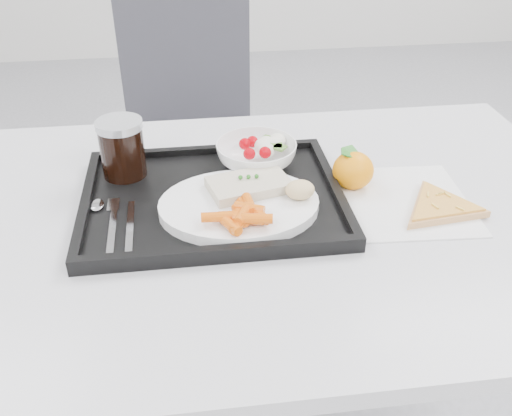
# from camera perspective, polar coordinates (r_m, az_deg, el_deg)

# --- Properties ---
(table) EXTENTS (1.20, 0.80, 0.75)m
(table) POSITION_cam_1_polar(r_m,az_deg,el_deg) (1.03, 1.16, -3.31)
(table) COLOR #AEAEB0
(table) RESTS_ON ground
(chair) EXTENTS (0.47, 0.47, 0.93)m
(chair) POSITION_cam_1_polar(r_m,az_deg,el_deg) (1.87, -6.72, 8.98)
(chair) COLOR #393940
(chair) RESTS_ON ground
(tray) EXTENTS (0.45, 0.35, 0.03)m
(tray) POSITION_cam_1_polar(r_m,az_deg,el_deg) (1.01, -4.34, 0.92)
(tray) COLOR black
(tray) RESTS_ON table
(dinner_plate) EXTENTS (0.27, 0.27, 0.02)m
(dinner_plate) POSITION_cam_1_polar(r_m,az_deg,el_deg) (0.96, -1.71, 0.25)
(dinner_plate) COLOR white
(dinner_plate) RESTS_ON tray
(fish_fillet) EXTENTS (0.15, 0.11, 0.03)m
(fish_fillet) POSITION_cam_1_polar(r_m,az_deg,el_deg) (0.98, -0.71, 2.35)
(fish_fillet) COLOR beige
(fish_fillet) RESTS_ON dinner_plate
(bread_roll) EXTENTS (0.06, 0.05, 0.03)m
(bread_roll) POSITION_cam_1_polar(r_m,az_deg,el_deg) (0.96, 4.42, 1.83)
(bread_roll) COLOR tan
(bread_roll) RESTS_ON dinner_plate
(salad_bowl) EXTENTS (0.15, 0.15, 0.05)m
(salad_bowl) POSITION_cam_1_polar(r_m,az_deg,el_deg) (1.08, 0.03, 5.36)
(salad_bowl) COLOR white
(salad_bowl) RESTS_ON tray
(cola_glass) EXTENTS (0.08, 0.08, 0.11)m
(cola_glass) POSITION_cam_1_polar(r_m,az_deg,el_deg) (1.07, -13.26, 5.93)
(cola_glass) COLOR black
(cola_glass) RESTS_ON tray
(cutlery) EXTENTS (0.08, 0.17, 0.01)m
(cutlery) POSITION_cam_1_polar(r_m,az_deg,el_deg) (0.97, -14.18, -0.93)
(cutlery) COLOR silver
(cutlery) RESTS_ON tray
(napkin) EXTENTS (0.26, 0.25, 0.00)m
(napkin) POSITION_cam_1_polar(r_m,az_deg,el_deg) (1.04, 13.85, 0.69)
(napkin) COLOR silver
(napkin) RESTS_ON table
(tangerine) EXTENTS (0.08, 0.08, 0.07)m
(tangerine) POSITION_cam_1_polar(r_m,az_deg,el_deg) (1.05, 9.69, 3.76)
(tangerine) COLOR orange
(tangerine) RESTS_ON napkin
(pizza_slice) EXTENTS (0.25, 0.25, 0.02)m
(pizza_slice) POSITION_cam_1_polar(r_m,az_deg,el_deg) (1.03, 17.93, 0.14)
(pizza_slice) COLOR tan
(pizza_slice) RESTS_ON napkin
(carrot_pile) EXTENTS (0.11, 0.10, 0.03)m
(carrot_pile) POSITION_cam_1_polar(r_m,az_deg,el_deg) (0.89, -1.33, -0.71)
(carrot_pile) COLOR #DF5A0C
(carrot_pile) RESTS_ON dinner_plate
(salad_contents) EXTENTS (0.09, 0.08, 0.03)m
(salad_contents) POSITION_cam_1_polar(r_m,az_deg,el_deg) (1.10, 0.98, 6.28)
(salad_contents) COLOR #A50008
(salad_contents) RESTS_ON salad_bowl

